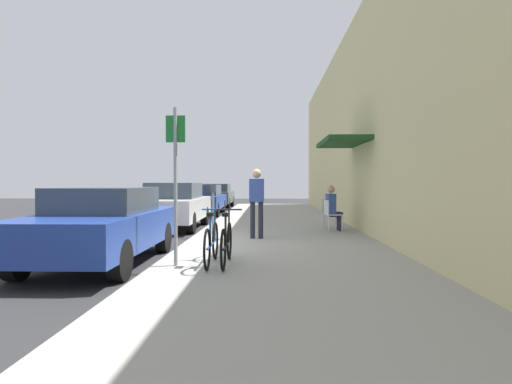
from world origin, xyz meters
name	(u,v)px	position (x,y,z in m)	size (l,w,h in m)	color
ground_plane	(183,248)	(0.00, 0.00, 0.00)	(60.00, 60.00, 0.00)	#2D2D30
sidewalk_slab	(280,235)	(2.25, 2.00, 0.06)	(4.50, 32.00, 0.12)	#9E9B93
building_facade	(370,118)	(4.65, 2.00, 3.23)	(1.40, 32.00, 6.47)	beige
parked_car_0	(103,224)	(-1.10, -1.94, 0.73)	(1.80, 4.40, 1.40)	navy
parked_car_1	(174,205)	(-1.10, 4.10, 0.76)	(1.80, 4.40, 1.48)	#B7B7BC
parked_car_2	(203,199)	(-1.10, 10.23, 0.72)	(1.80, 4.40, 1.38)	navy
parked_car_3	(216,195)	(-1.10, 15.64, 0.73)	(1.80, 4.40, 1.40)	#47514C
parking_meter	(213,205)	(0.45, 1.80, 0.89)	(0.12, 0.10, 1.32)	slate
street_sign	(176,173)	(0.40, -2.67, 1.64)	(0.32, 0.06, 2.60)	gray
bicycle_0	(226,243)	(1.23, -2.57, 0.48)	(0.46, 1.71, 0.90)	black
bicycle_1	(211,243)	(0.97, -2.54, 0.48)	(0.46, 1.71, 0.90)	black
cafe_chair_0	(331,213)	(3.69, 2.53, 0.62)	(0.49, 0.49, 0.87)	silver
seated_patron_0	(333,206)	(3.75, 2.54, 0.82)	(0.46, 0.40, 1.29)	#232838
cafe_chair_1	(327,211)	(3.69, 3.35, 0.62)	(0.52, 0.52, 0.87)	silver
pedestrian_standing	(257,198)	(1.64, 0.84, 1.12)	(0.36, 0.22, 1.70)	#232838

